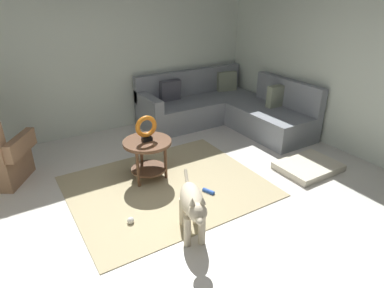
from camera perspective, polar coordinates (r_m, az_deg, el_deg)
ground_plane at (r=3.63m, az=-1.13°, el=-13.71°), size 6.00×6.00×0.10m
wall_back at (r=5.64m, az=-17.19°, el=15.13°), size 6.00×0.12×2.70m
wall_right at (r=5.07m, az=29.40°, el=12.06°), size 0.12×6.00×2.70m
area_rug at (r=4.16m, az=-4.28°, el=-7.24°), size 2.30×1.90×0.01m
sectional_couch at (r=5.94m, az=5.58°, el=6.01°), size 2.20×2.25×0.88m
side_table at (r=4.15m, az=-7.64°, el=-0.99°), size 0.60×0.60×0.54m
torus_sculpture at (r=4.03m, az=-7.88°, el=2.78°), size 0.28×0.08×0.33m
dog_bed_mat at (r=4.76m, az=19.36°, el=-3.68°), size 0.80×0.60×0.09m
dog at (r=3.18m, az=0.10°, el=-10.39°), size 0.40×0.81×0.63m
dog_toy_ball at (r=3.60m, az=-10.51°, el=-12.82°), size 0.07×0.07×0.07m
dog_toy_rope at (r=4.01m, az=2.85°, el=-8.15°), size 0.10×0.16×0.05m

